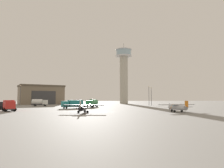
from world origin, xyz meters
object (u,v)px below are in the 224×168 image
Objects in this scene: truck_box_red at (9,105)px; truck_box_teal at (73,104)px; truck_fuel_tanker_white at (40,102)px; light_post_east at (20,94)px; airplane_silver at (178,107)px; truck_fuel_tanker_green at (92,103)px; light_post_centre at (149,94)px; airplane_black at (83,107)px; light_post_west at (151,95)px; control_tower at (124,70)px.

truck_box_red is 20.26m from truck_box_teal.
light_post_east is at bearing 142.92° from truck_fuel_tanker_white.
airplane_silver is 35.69m from truck_fuel_tanker_green.
truck_fuel_tanker_white reaches higher than truck_box_red.
truck_fuel_tanker_white is at bearing -173.58° from light_post_centre.
airplane_silver is 1.60× the size of truck_box_red.
truck_fuel_tanker_green is 25.91m from truck_fuel_tanker_white.
airplane_black is 1.52× the size of truck_fuel_tanker_white.
light_post_east reaches higher than truck_fuel_tanker_white.
light_post_west is at bearing -25.87° from airplane_black.
truck_box_teal is 40.91m from light_post_west.
light_post_west is (49.29, 35.75, 3.47)m from truck_box_red.
truck_fuel_tanker_green is (21.86, 20.88, 0.05)m from truck_box_red.
airplane_black is 23.04m from airplane_silver.
airplane_black is at bearing 17.18° from truck_fuel_tanker_green.
truck_box_teal is 0.85× the size of light_post_west.
light_post_centre reaches higher than truck_box_red.
light_post_east is (-33.87, 20.12, 3.94)m from truck_fuel_tanker_green.
light_post_west is 3.02m from light_post_centre.
truck_fuel_tanker_green is 0.88× the size of light_post_west.
truck_box_teal is at bearing -52.04° from truck_fuel_tanker_white.
truck_box_teal is at bearing -143.07° from light_post_centre.
control_tower is at bearing 179.10° from truck_fuel_tanker_green.
truck_fuel_tanker_white is (-0.99, 33.11, 0.05)m from truck_box_red.
truck_fuel_tanker_white reaches higher than airplane_silver.
airplane_black is at bearing 72.47° from truck_box_teal.
truck_box_teal is at bearing -146.68° from light_post_west.
light_post_east is at bearing 34.30° from airplane_silver.
control_tower reaches higher than airplane_silver.
control_tower is 4.21× the size of light_post_centre.
light_post_centre is (48.99, 38.73, 3.85)m from truck_box_red.
truck_box_red is at bearing -73.68° from light_post_east.
airplane_silver reaches higher than airplane_black.
light_post_centre is at bearing -172.88° from truck_box_teal.
light_post_east is (-61.30, 5.26, 0.51)m from light_post_west.
airplane_black is at bearing -105.33° from control_tower.
control_tower is at bearing 39.48° from truck_fuel_tanker_white.
truck_fuel_tanker_green is at bearing -29.59° from truck_fuel_tanker_white.
airplane_black is at bearing -123.58° from light_post_west.
truck_fuel_tanker_white reaches higher than truck_box_teal.
light_post_west is (27.43, 14.87, 3.43)m from truck_fuel_tanker_green.
airplane_black is at bearing 37.77° from truck_box_red.
light_post_east reaches higher than airplane_silver.
light_post_centre reaches higher than airplane_black.
light_post_west is at bearing -4.90° from light_post_east.
airplane_black is at bearing 77.28° from airplane_silver.
control_tower is 56.32m from truck_fuel_tanker_green.
truck_box_teal is at bearing 38.52° from airplane_silver.
truck_fuel_tanker_white is 14.12m from light_post_east.
truck_box_teal is 0.97× the size of truck_fuel_tanker_green.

